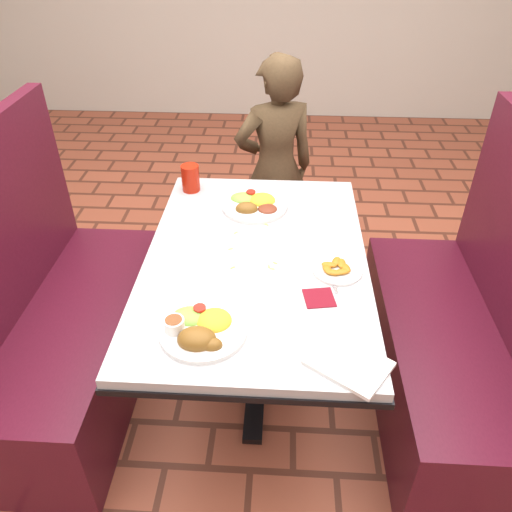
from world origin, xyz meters
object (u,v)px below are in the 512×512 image
near_dinner_plate (201,326)px  far_dinner_plate (255,202)px  dining_table (256,277)px  booth_bench_right (452,347)px  red_tumbler (191,178)px  diner_person (275,170)px  plantain_plate (337,269)px  booth_bench_left (67,330)px

near_dinner_plate → far_dinner_plate: (0.11, 0.75, -0.00)m
dining_table → booth_bench_right: bearing=0.0°
dining_table → red_tumbler: bearing=123.2°
diner_person → plantain_plate: diner_person is taller
near_dinner_plate → booth_bench_left: bearing=148.6°
red_tumbler → near_dinner_plate: bearing=-78.8°
booth_bench_right → red_tumbler: bearing=156.5°
far_dinner_plate → red_tumbler: 0.32m
dining_table → red_tumbler: size_ratio=10.29×
booth_bench_right → diner_person: 1.28m
diner_person → dining_table: bearing=67.9°
far_dinner_plate → plantain_plate: 0.53m
far_dinner_plate → near_dinner_plate: bearing=-98.6°
near_dinner_plate → plantain_plate: bearing=37.4°
far_dinner_plate → diner_person: bearing=83.8°
diner_person → near_dinner_plate: bearing=63.0°
near_dinner_plate → far_dinner_plate: bearing=81.4°
booth_bench_left → red_tumbler: booth_bench_left is taller
dining_table → red_tumbler: (-0.32, 0.48, 0.16)m
near_dinner_plate → far_dinner_plate: 0.76m
diner_person → red_tumbler: diner_person is taller
diner_person → far_dinner_plate: bearing=64.3°
near_dinner_plate → diner_person: bearing=82.5°
booth_bench_right → far_dinner_plate: size_ratio=4.41×
booth_bench_left → plantain_plate: (1.09, -0.07, 0.43)m
near_dinner_plate → plantain_plate: size_ratio=1.54×
plantain_plate → diner_person: bearing=102.9°
near_dinner_plate → plantain_plate: near_dinner_plate is taller
dining_table → booth_bench_left: size_ratio=1.01×
booth_bench_right → far_dinner_plate: (-0.82, 0.35, 0.45)m
diner_person → red_tumbler: bearing=35.3°
plantain_plate → dining_table: bearing=165.5°
far_dinner_plate → dining_table: bearing=-85.8°
booth_bench_right → plantain_plate: booth_bench_right is taller
booth_bench_left → diner_person: diner_person is taller
booth_bench_left → plantain_plate: booth_bench_left is taller
dining_table → near_dinner_plate: bearing=-109.2°
far_dinner_plate → plantain_plate: bearing=-53.6°
red_tumbler → far_dinner_plate: bearing=-24.5°
booth_bench_left → diner_person: (0.84, 0.99, 0.28)m
red_tumbler → booth_bench_right: bearing=-23.5°
booth_bench_right → near_dinner_plate: booth_bench_right is taller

